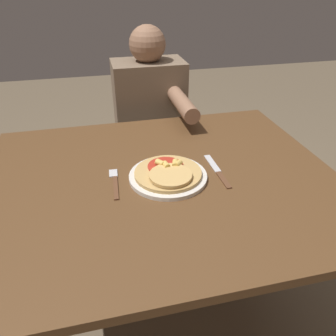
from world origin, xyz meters
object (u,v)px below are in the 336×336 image
object	(u,v)px
plate	(168,176)
fork	(115,182)
person_diner	(151,121)
dining_table	(162,201)
knife	(218,171)
pizza	(168,173)

from	to	relation	value
plate	fork	world-z (taller)	plate
plate	person_diner	distance (m)	0.71
person_diner	plate	bearing A→B (deg)	-95.63
dining_table	knife	world-z (taller)	knife
pizza	person_diner	bearing A→B (deg)	84.44
pizza	fork	world-z (taller)	pizza
knife	fork	bearing A→B (deg)	177.16
dining_table	pizza	bearing A→B (deg)	-40.65
pizza	dining_table	bearing A→B (deg)	139.35
plate	fork	xyz separation A→B (m)	(-0.18, 0.02, -0.00)
dining_table	fork	xyz separation A→B (m)	(-0.16, 0.00, 0.11)
pizza	person_diner	xyz separation A→B (m)	(0.07, 0.70, -0.12)
knife	person_diner	xyz separation A→B (m)	(-0.11, 0.70, -0.10)
pizza	person_diner	world-z (taller)	person_diner
plate	pizza	xyz separation A→B (m)	(0.00, -0.00, 0.02)
knife	person_diner	size ratio (longest dim) A/B	0.19
dining_table	pizza	distance (m)	0.13
dining_table	plate	world-z (taller)	plate
fork	person_diner	world-z (taller)	person_diner
dining_table	fork	size ratio (longest dim) A/B	6.77
plate	knife	world-z (taller)	plate
fork	person_diner	bearing A→B (deg)	70.15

